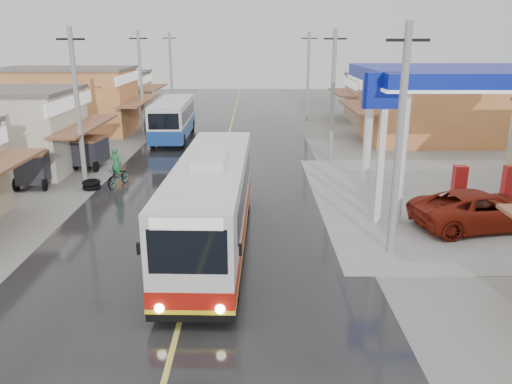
# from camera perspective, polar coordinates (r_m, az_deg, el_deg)

# --- Properties ---
(ground) EXTENTS (120.00, 120.00, 0.00)m
(ground) POSITION_cam_1_polar(r_m,az_deg,el_deg) (18.42, -6.64, -6.84)
(ground) COLOR slate
(ground) RESTS_ON ground
(road) EXTENTS (12.00, 90.00, 0.02)m
(road) POSITION_cam_1_polar(r_m,az_deg,el_deg) (32.64, -3.82, 3.99)
(road) COLOR black
(road) RESTS_ON ground
(centre_line) EXTENTS (0.15, 90.00, 0.01)m
(centre_line) POSITION_cam_1_polar(r_m,az_deg,el_deg) (32.64, -3.82, 4.01)
(centre_line) COLOR #D8CC4C
(centre_line) RESTS_ON road
(shopfronts_left) EXTENTS (11.00, 44.00, 5.20)m
(shopfronts_left) POSITION_cam_1_polar(r_m,az_deg,el_deg) (38.56, -23.27, 4.67)
(shopfronts_left) COLOR tan
(shopfronts_left) RESTS_ON ground
(shopfronts_right) EXTENTS (11.00, 44.00, 4.80)m
(shopfronts_right) POSITION_cam_1_polar(r_m,az_deg,el_deg) (32.37, 23.39, 2.46)
(shopfronts_right) COLOR beige
(shopfronts_right) RESTS_ON ground
(utility_poles_left) EXTENTS (1.60, 50.00, 8.00)m
(utility_poles_left) POSITION_cam_1_polar(r_m,az_deg,el_deg) (34.75, -15.35, 4.21)
(utility_poles_left) COLOR gray
(utility_poles_left) RESTS_ON ground
(utility_poles_right) EXTENTS (1.60, 36.00, 8.00)m
(utility_poles_right) POSITION_cam_1_polar(r_m,az_deg,el_deg) (32.95, 8.45, 3.95)
(utility_poles_right) COLOR gray
(utility_poles_right) RESTS_ON ground
(coach_bus) EXTENTS (2.87, 11.48, 3.56)m
(coach_bus) POSITION_cam_1_polar(r_m,az_deg,el_deg) (18.23, -5.01, -1.25)
(coach_bus) COLOR silver
(coach_bus) RESTS_ON road
(second_bus) EXTENTS (2.53, 8.94, 2.95)m
(second_bus) POSITION_cam_1_polar(r_m,az_deg,el_deg) (38.66, -9.45, 8.27)
(second_bus) COLOR silver
(second_bus) RESTS_ON road
(jeepney) EXTENTS (5.97, 3.61, 1.55)m
(jeepney) POSITION_cam_1_polar(r_m,az_deg,el_deg) (22.26, 24.20, -1.86)
(jeepney) COLOR maroon
(jeepney) RESTS_ON ground
(cyclist) EXTENTS (1.19, 2.05, 2.09)m
(cyclist) POSITION_cam_1_polar(r_m,az_deg,el_deg) (26.99, -15.51, 2.03)
(cyclist) COLOR black
(cyclist) RESTS_ON ground
(tricycle_near) EXTENTS (1.79, 2.52, 1.81)m
(tricycle_near) POSITION_cam_1_polar(r_m,az_deg,el_deg) (31.33, -18.36, 4.50)
(tricycle_near) COLOR #26262D
(tricycle_near) RESTS_ON ground
(tricycle_far) EXTENTS (1.96, 2.46, 1.87)m
(tricycle_far) POSITION_cam_1_polar(r_m,az_deg,el_deg) (28.40, -24.05, 2.69)
(tricycle_far) COLOR #26262D
(tricycle_far) RESTS_ON ground
(tyre_stack) EXTENTS (0.92, 0.92, 0.47)m
(tyre_stack) POSITION_cam_1_polar(r_m,az_deg,el_deg) (27.01, -18.29, 0.80)
(tyre_stack) COLOR black
(tyre_stack) RESTS_ON ground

